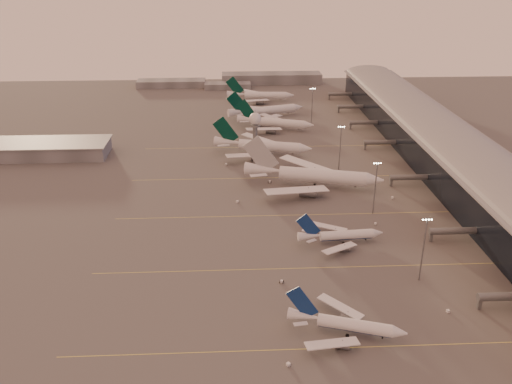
{
  "coord_description": "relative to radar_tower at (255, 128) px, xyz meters",
  "views": [
    {
      "loc": [
        -8.46,
        -161.97,
        106.31
      ],
      "look_at": [
        2.56,
        61.14,
        8.95
      ],
      "focal_mm": 38.0,
      "sensor_mm": 36.0,
      "label": 1
    }
  ],
  "objects": [
    {
      "name": "widebody_white",
      "position": [
        27.65,
        -32.59,
        -16.64
      ],
      "size": [
        69.12,
        54.68,
        24.85
      ],
      "color": "white",
      "rests_on": "ground"
    },
    {
      "name": "mast_d",
      "position": [
        43.0,
        80.0,
        -7.21
      ],
      "size": [
        3.6,
        0.56,
        25.0
      ],
      "color": "slate",
      "rests_on": "ground"
    },
    {
      "name": "gsv_tug_far",
      "position": [
        6.15,
        -26.9,
        -20.4
      ],
      "size": [
        2.69,
        4.0,
        1.07
      ],
      "color": "white",
      "rests_on": "ground"
    },
    {
      "name": "greentail_a",
      "position": [
        5.32,
        17.22,
        -17.17
      ],
      "size": [
        57.54,
        45.87,
        21.37
      ],
      "color": "white",
      "rests_on": "ground"
    },
    {
      "name": "gsv_truck_b",
      "position": [
        48.68,
        -76.36,
        -19.97
      ],
      "size": [
        5.06,
        3.41,
        1.93
      ],
      "color": "white",
      "rests_on": "ground"
    },
    {
      "name": "gsv_truck_d",
      "position": [
        -16.16,
        0.14,
        -19.74
      ],
      "size": [
        2.71,
        6.07,
        2.38
      ],
      "color": "white",
      "rests_on": "ground"
    },
    {
      "name": "gsv_tug_mid",
      "position": [
        3.69,
        -119.38,
        -20.48
      ],
      "size": [
        3.56,
        2.68,
        0.91
      ],
      "color": "white",
      "rests_on": "ground"
    },
    {
      "name": "ground",
      "position": [
        -5.0,
        -120.0,
        -20.95
      ],
      "size": [
        700.0,
        700.0,
        0.0
      ],
      "primitive_type": "plane",
      "color": "#525050",
      "rests_on": "ground"
    },
    {
      "name": "gsv_tug_near",
      "position": [
        17.99,
        -155.32,
        -20.5
      ],
      "size": [
        2.52,
        3.4,
        0.87
      ],
      "color": "gold",
      "rests_on": "ground"
    },
    {
      "name": "mast_b",
      "position": [
        50.0,
        -65.0,
        -7.21
      ],
      "size": [
        3.6,
        0.56,
        25.0
      ],
      "color": "slate",
      "rests_on": "ground"
    },
    {
      "name": "terminal",
      "position": [
        102.88,
        -9.91,
        -10.43
      ],
      "size": [
        57.0,
        362.0,
        23.04
      ],
      "color": "black",
      "rests_on": "ground"
    },
    {
      "name": "mast_c",
      "position": [
        45.0,
        -10.0,
        -7.21
      ],
      "size": [
        3.6,
        0.56,
        25.0
      ],
      "color": "slate",
      "rests_on": "ground"
    },
    {
      "name": "gsv_truck_c",
      "position": [
        -10.36,
        -50.4,
        -19.86
      ],
      "size": [
        5.56,
        4.11,
        2.13
      ],
      "color": "white",
      "rests_on": "ground"
    },
    {
      "name": "hangar",
      "position": [
        -125.0,
        20.0,
        -16.63
      ],
      "size": [
        82.0,
        27.0,
        8.5
      ],
      "color": "slate",
      "rests_on": "ground"
    },
    {
      "name": "greentail_b",
      "position": [
        16.78,
        66.43,
        -17.55
      ],
      "size": [
        51.19,
        40.68,
        19.26
      ],
      "color": "white",
      "rests_on": "ground"
    },
    {
      "name": "gsv_catering_b",
      "position": [
        63.46,
        -49.76,
        -18.82
      ],
      "size": [
        5.62,
        3.63,
        4.26
      ],
      "color": "white",
      "rests_on": "ground"
    },
    {
      "name": "gsv_tug_hangar",
      "position": [
        30.26,
        28.51,
        -20.48
      ],
      "size": [
        3.64,
        2.79,
        0.92
      ],
      "color": "gold",
      "rests_on": "ground"
    },
    {
      "name": "distant_horizon",
      "position": [
        -2.38,
        205.14,
        -17.06
      ],
      "size": [
        165.0,
        37.5,
        9.0
      ],
      "color": "slate",
      "rests_on": "ground"
    },
    {
      "name": "greentail_d",
      "position": [
        11.41,
        143.72,
        -17.46
      ],
      "size": [
        54.44,
        43.84,
        19.77
      ],
      "color": "white",
      "rests_on": "ground"
    },
    {
      "name": "narrowbody_mid",
      "position": [
        30.0,
        -91.46,
        -18.1
      ],
      "size": [
        35.98,
        28.65,
        14.05
      ],
      "color": "white",
      "rests_on": "ground"
    },
    {
      "name": "taxiway_markings",
      "position": [
        25.0,
        -64.0,
        -20.94
      ],
      "size": [
        180.0,
        185.25,
        0.02
      ],
      "color": "#EEDC54",
      "rests_on": "ground"
    },
    {
      "name": "gsv_catering_a",
      "position": [
        56.33,
        -139.45,
        -19.07
      ],
      "size": [
        4.81,
        2.66,
        3.76
      ],
      "color": "white",
      "rests_on": "ground"
    },
    {
      "name": "greentail_c",
      "position": [
        12.64,
        95.85,
        -17.22
      ],
      "size": [
        56.27,
        44.74,
        21.12
      ],
      "color": "white",
      "rests_on": "ground"
    },
    {
      "name": "radar_tower",
      "position": [
        0.0,
        0.0,
        0.0
      ],
      "size": [
        6.4,
        6.4,
        31.1
      ],
      "color": "slate",
      "rests_on": "ground"
    },
    {
      "name": "narrowbody_near",
      "position": [
        20.66,
        -148.55,
        -18.01
      ],
      "size": [
        35.96,
        28.23,
        14.53
      ],
      "color": "white",
      "rests_on": "ground"
    },
    {
      "name": "gsv_truck_a",
      "position": [
        1.98,
        -161.69,
        -19.87
      ],
      "size": [
        5.38,
        4.56,
        2.12
      ],
      "color": "white",
      "rests_on": "ground"
    },
    {
      "name": "mast_a",
      "position": [
        53.0,
        -120.0,
        -7.21
      ],
      "size": [
        3.6,
        0.56,
        25.0
      ],
      "color": "slate",
      "rests_on": "ground"
    }
  ]
}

